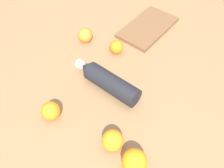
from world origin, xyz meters
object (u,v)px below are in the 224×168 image
object	(u,v)px
water_bottle	(107,81)
cutting_board	(148,27)
orange_0	(134,161)
orange_2	(113,140)
orange_4	(85,35)
orange_1	(116,47)
orange_3	(51,111)

from	to	relation	value
water_bottle	cutting_board	size ratio (longest dim) A/B	0.96
orange_0	cutting_board	world-z (taller)	orange_0
water_bottle	orange_2	xyz separation A→B (m)	(0.10, 0.22, -0.00)
water_bottle	cutting_board	world-z (taller)	water_bottle
orange_4	cutting_board	bearing A→B (deg)	167.78
orange_0	orange_2	size ratio (longest dim) A/B	1.08
water_bottle	orange_0	bearing A→B (deg)	144.45
orange_2	cutting_board	distance (m)	0.63
water_bottle	cutting_board	bearing A→B (deg)	-78.58
orange_1	orange_4	size ratio (longest dim) A/B	0.91
orange_0	orange_1	xyz separation A→B (m)	(-0.20, -0.47, -0.01)
orange_2	orange_3	xyz separation A→B (m)	(0.13, -0.20, -0.00)
water_bottle	orange_3	distance (m)	0.23
orange_2	orange_0	bearing A→B (deg)	104.72
orange_0	orange_2	world-z (taller)	orange_0
orange_3	orange_4	bearing A→B (deg)	-131.51
water_bottle	orange_4	bearing A→B (deg)	-30.05
orange_3	cutting_board	world-z (taller)	orange_3
orange_2	orange_4	bearing A→B (deg)	-105.54
water_bottle	orange_1	bearing A→B (deg)	-61.47
cutting_board	orange_3	bearing A→B (deg)	0.94
cutting_board	orange_2	bearing A→B (deg)	23.12
orange_2	orange_1	bearing A→B (deg)	-121.16
orange_0	cutting_board	distance (m)	0.68
orange_2	cutting_board	size ratio (longest dim) A/B	0.24
orange_1	cutting_board	distance (m)	0.22
orange_1	orange_4	xyz separation A→B (m)	(0.09, -0.13, 0.00)
orange_1	water_bottle	bearing A→B (deg)	50.40
orange_1	orange_4	distance (m)	0.16
water_bottle	orange_2	bearing A→B (deg)	133.87
water_bottle	orange_0	size ratio (longest dim) A/B	3.76
orange_0	orange_4	bearing A→B (deg)	-101.09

